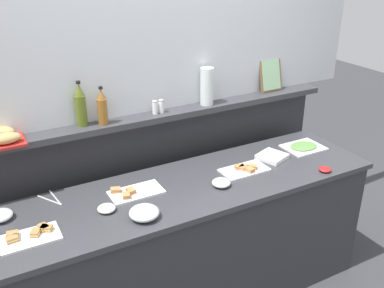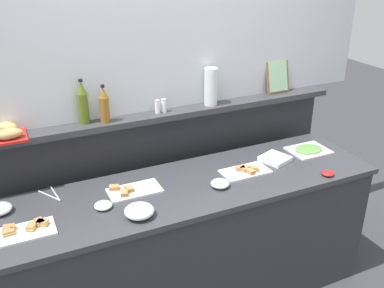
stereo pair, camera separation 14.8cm
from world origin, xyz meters
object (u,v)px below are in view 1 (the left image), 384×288
Objects in this scene: napkin_stack at (272,156)px; pepper_shaker at (161,106)px; condiment_bowl_cream at (107,208)px; sandwich_platter_side at (30,236)px; vinegar_bottle_amber at (102,108)px; cold_cuts_platter at (303,147)px; sandwich_platter_front at (245,169)px; olive_oil_bottle at (81,106)px; salt_shaker at (155,107)px; glass_bowl_small at (221,183)px; framed_picture at (271,75)px; glass_bowl_large at (144,213)px; glass_bowl_medium at (0,216)px; serving_tongs at (53,199)px; sandwich_platter_rear at (133,192)px; water_carafe at (207,86)px; condiment_bowl_teal at (325,169)px.

pepper_shaker is at bearing 150.01° from napkin_stack.
condiment_bowl_cream is 0.58× the size of napkin_stack.
vinegar_bottle_amber is at bearing 41.10° from sandwich_platter_side.
napkin_stack is at bearing -175.04° from cold_cuts_platter.
sandwich_platter_front is 0.97m from vinegar_bottle_amber.
olive_oil_bottle is 1.17× the size of vinegar_bottle_amber.
vinegar_bottle_amber is 2.71× the size of salt_shaker.
sandwich_platter_side is 1.10m from glass_bowl_small.
framed_picture is (0.95, 0.04, 0.08)m from salt_shaker.
olive_oil_bottle is at bearing 165.75° from cold_cuts_platter.
condiment_bowl_cream is at bearing 134.49° from glass_bowl_large.
glass_bowl_medium is at bearing -159.27° from vinegar_bottle_amber.
framed_picture is (1.42, 0.01, -0.00)m from olive_oil_bottle.
sandwich_platter_front is at bearing -11.21° from serving_tongs.
pepper_shaker is at bearing 39.70° from condiment_bowl_cream.
sandwich_platter_side is at bearing -175.24° from napkin_stack.
framed_picture is at bearing 16.22° from sandwich_platter_side.
glass_bowl_medium is at bearing 173.06° from sandwich_platter_rear.
pepper_shaker reaches higher than sandwich_platter_rear.
sandwich_platter_side is at bearing -151.07° from salt_shaker.
glass_bowl_medium is 1.47× the size of pepper_shaker.
serving_tongs is 0.79× the size of vinegar_bottle_amber.
olive_oil_bottle is at bearing 178.35° from water_carafe.
napkin_stack is at bearing -28.37° from salt_shaker.
glass_bowl_large is at bearing -170.39° from glass_bowl_small.
glass_bowl_large is at bearing -46.75° from serving_tongs.
sandwich_platter_rear is 0.61m from pepper_shaker.
pepper_shaker is 0.34× the size of water_carafe.
sandwich_platter_rear is 0.62m from sandwich_platter_side.
condiment_bowl_cream is at bearing -47.54° from serving_tongs.
glass_bowl_large is at bearing -166.83° from sandwich_platter_front.
pepper_shaker is at bearing 27.80° from sandwich_platter_side.
pepper_shaker is (0.78, 0.20, 0.36)m from serving_tongs.
glass_bowl_large is 0.68× the size of vinegar_bottle_amber.
framed_picture is (0.77, 0.56, 0.42)m from glass_bowl_small.
water_carafe is (0.89, 0.45, 0.43)m from condiment_bowl_cream.
vinegar_bottle_amber is at bearing -178.05° from salt_shaker.
olive_oil_bottle is (-0.16, 0.38, 0.44)m from sandwich_platter_rear.
sandwich_platter_front is 0.70m from salt_shaker.
sandwich_platter_front is at bearing 20.82° from glass_bowl_small.
olive_oil_bottle is at bearing 27.73° from glass_bowl_medium.
serving_tongs is at bearing 132.46° from condiment_bowl_cream.
framed_picture is at bearing 8.77° from glass_bowl_medium.
framed_picture is at bearing 41.56° from sandwich_platter_front.
glass_bowl_small is 1.14× the size of condiment_bowl_cream.
olive_oil_bottle is (-1.45, 0.37, 0.44)m from cold_cuts_platter.
sandwich_platter_side is at bearing -152.20° from pepper_shaker.
condiment_bowl_teal is at bearing -13.04° from glass_bowl_small.
sandwich_platter_side is 2.53× the size of glass_bowl_small.
pepper_shaker is (-0.94, 0.34, 0.36)m from cold_cuts_platter.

